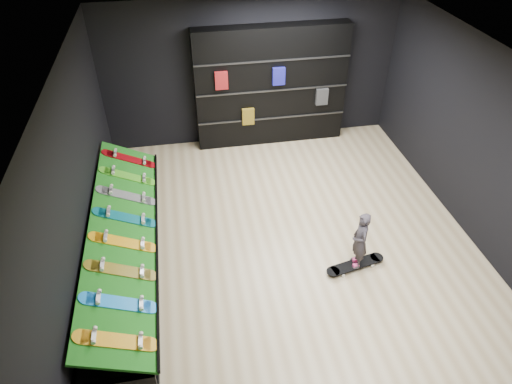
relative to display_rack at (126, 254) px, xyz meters
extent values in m
cube|color=#C8B387|center=(2.55, 0.00, -0.25)|extent=(6.00, 7.00, 0.01)
cube|color=white|center=(2.55, 0.00, 2.75)|extent=(6.00, 7.00, 0.01)
cube|color=black|center=(2.55, 3.50, 1.25)|extent=(6.00, 0.02, 3.00)
cube|color=black|center=(-0.45, 0.00, 1.25)|extent=(0.02, 7.00, 3.00)
cube|color=black|center=(5.55, 0.00, 1.25)|extent=(0.02, 7.00, 3.00)
cube|color=#115C0E|center=(0.05, 0.00, 0.46)|extent=(0.92, 4.50, 0.46)
cube|color=black|center=(2.93, 3.32, 0.99)|extent=(3.11, 0.36, 2.48)
imported|color=black|center=(3.44, -0.68, 0.13)|extent=(0.17, 0.23, 0.58)
camera|label=1|loc=(1.06, -5.20, 4.96)|focal=32.00mm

